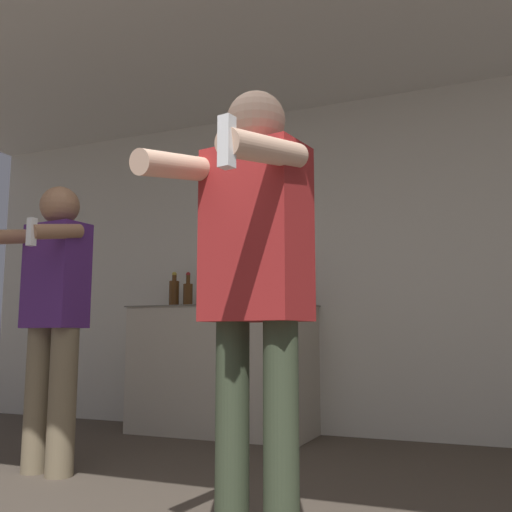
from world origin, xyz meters
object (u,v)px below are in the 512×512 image
bottle_clear_vodka (188,293)px  bottle_short_whiskey (174,293)px  bottle_amber_bourbon (292,288)px  bottle_dark_rum (245,292)px  person_man_side (54,312)px  person_woman_foreground (254,269)px  bottle_brown_liquor (278,288)px

bottle_clear_vodka → bottle_short_whiskey: (-0.13, 0.00, 0.01)m
bottle_amber_bourbon → bottle_dark_rum: size_ratio=1.11×
bottle_short_whiskey → person_man_side: 1.53m
bottle_clear_vodka → person_man_side: bearing=-89.1°
person_woman_foreground → person_man_side: 1.70m
bottle_brown_liquor → bottle_dark_rum: bearing=-180.0°
bottle_dark_rum → bottle_brown_liquor: 0.27m
bottle_clear_vodka → person_woman_foreground: (1.54, -2.28, -0.13)m
bottle_short_whiskey → person_woman_foreground: bearing=-53.8°
bottle_amber_bourbon → person_woman_foreground: person_woman_foreground is taller
bottle_clear_vodka → bottle_dark_rum: (0.49, 0.00, -0.01)m
person_man_side → bottle_amber_bourbon: bearing=60.6°
person_woman_foreground → person_man_side: person_man_side is taller
bottle_clear_vodka → person_man_side: (0.02, -1.51, -0.21)m
person_woman_foreground → bottle_short_whiskey: bearing=126.2°
bottle_amber_bourbon → bottle_dark_rum: (-0.38, 0.00, -0.02)m
person_man_side → bottle_brown_liquor: bearing=63.9°
bottle_brown_liquor → person_woman_foreground: 2.41m
bottle_brown_liquor → person_woman_foreground: bearing=-71.2°
bottle_clear_vodka → person_woman_foreground: size_ratio=0.18×
bottle_clear_vodka → bottle_amber_bourbon: (0.87, 0.00, 0.01)m
bottle_short_whiskey → person_man_side: person_man_side is taller
bottle_dark_rum → person_man_side: (-0.47, -1.51, -0.20)m
bottle_clear_vodka → bottle_brown_liquor: 0.76m
bottle_short_whiskey → bottle_brown_liquor: (0.89, 0.00, 0.01)m
bottle_short_whiskey → person_man_side: bearing=-84.3°
bottle_dark_rum → person_man_side: size_ratio=0.17×
bottle_amber_bourbon → bottle_short_whiskey: bearing=180.0°
bottle_dark_rum → person_man_side: bearing=-107.3°
bottle_brown_liquor → person_man_side: size_ratio=0.20×
bottle_amber_bourbon → person_woman_foreground: (0.67, -2.28, -0.14)m
bottle_dark_rum → person_woman_foreground: size_ratio=0.17×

